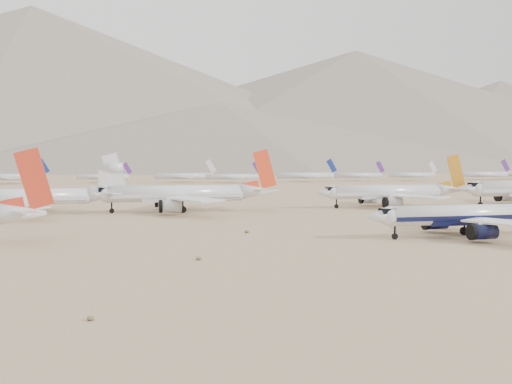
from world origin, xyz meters
TOP-DOWN VIEW (x-y plane):
  - ground at (0.00, 0.00)m, footprint 7000.00×7000.00m
  - main_airliner at (10.98, -1.09)m, footprint 42.51×41.52m
  - row2_gold_tail at (28.49, 67.72)m, footprint 47.74×46.69m
  - row2_orange_tail at (-37.42, 66.36)m, footprint 51.09×49.98m
  - row2_white_trijet at (-78.56, 67.32)m, footprint 47.87×46.78m
  - distant_storage_row at (23.12, 305.98)m, footprint 562.59×63.08m
  - mountain_range at (70.18, 1648.01)m, footprint 7354.00×3024.00m
  - foothills at (526.68, 1100.00)m, footprint 4637.50×1395.00m
  - desert_scrub at (-26.91, -24.06)m, footprint 219.83×121.67m

SIDE VIEW (x-z plane):
  - ground at x=0.00m, z-range 0.00..0.00m
  - desert_scrub at x=-26.91m, z-range -0.03..0.60m
  - main_airliner at x=10.98m, z-range -3.38..11.62m
  - distant_storage_row at x=23.12m, z-range -3.42..12.42m
  - row2_gold_tail at x=28.49m, z-range -3.75..13.25m
  - row2_white_trijet at x=-78.56m, z-range -3.57..13.39m
  - row2_orange_tail at x=-37.42m, z-range -4.00..14.22m
  - foothills at x=526.68m, z-range -10.35..144.65m
  - mountain_range at x=70.18m, z-range -44.68..425.32m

